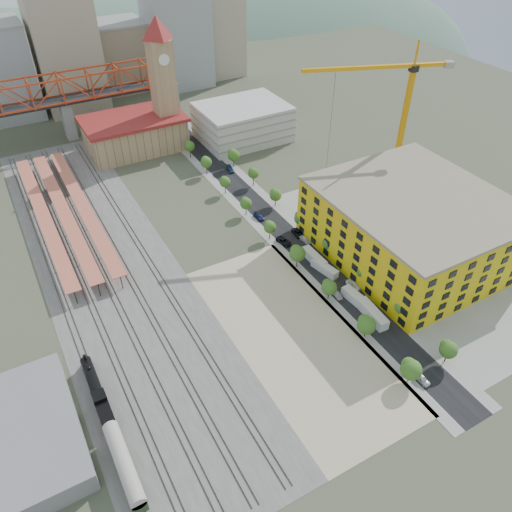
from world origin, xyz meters
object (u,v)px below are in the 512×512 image
construction_building (412,226)px  site_trailer_d (314,258)px  car_0 (421,379)px  site_trailer_a (372,314)px  site_trailer_c (325,268)px  clock_tower (162,72)px  coach (125,466)px  locomotive (96,390)px  tower_crane (397,104)px  site_trailer_b (357,299)px

construction_building → site_trailer_d: size_ratio=5.36×
construction_building → car_0: construction_building is taller
site_trailer_a → site_trailer_c: (0.00, 20.38, -0.21)m
clock_tower → coach: bearing=-114.8°
construction_building → site_trailer_d: construction_building is taller
locomotive → car_0: size_ratio=4.73×
locomotive → tower_crane: (109.11, 36.38, 28.45)m
clock_tower → construction_building: size_ratio=1.03×
coach → site_trailer_c: coach is taller
clock_tower → tower_crane: size_ratio=1.06×
locomotive → site_trailer_b: 66.14m
site_trailer_a → site_trailer_c: size_ratio=1.18×
site_trailer_b → site_trailer_c: (0.00, 14.24, -0.11)m
clock_tower → site_trailer_b: size_ratio=5.53×
site_trailer_d → site_trailer_a: bearing=-90.5°
site_trailer_d → car_0: (-3.00, -45.84, -0.54)m
construction_building → site_trailer_c: (-26.00, 4.37, -8.24)m
construction_building → locomotive: 92.47m
clock_tower → tower_crane: (51.11, -69.17, 1.70)m
clock_tower → tower_crane: 86.02m
site_trailer_c → site_trailer_b: bearing=-101.6°
site_trailer_b → car_0: 26.68m
coach → site_trailer_d: bearing=27.9°
clock_tower → site_trailer_a: clock_tower is taller
construction_building → car_0: bearing=-128.6°
clock_tower → site_trailer_c: 99.83m
car_0 → site_trailer_d: bearing=84.2°
tower_crane → car_0: size_ratio=11.21×
site_trailer_c → construction_building: bearing=-21.1°
site_trailer_a → tower_crane: bearing=51.4°
locomotive → tower_crane: size_ratio=0.42×
locomotive → site_trailer_d: size_ratio=2.20×
locomotive → coach: bearing=-90.0°
clock_tower → car_0: bearing=-87.9°
site_trailer_c → car_0: (-3.00, -40.74, -0.42)m
car_0 → construction_building: bearing=49.4°
coach → site_trailer_c: (66.00, 29.78, -1.72)m
site_trailer_d → car_0: 45.94m
locomotive → site_trailer_b: bearing=-3.7°
site_trailer_b → site_trailer_c: 14.24m
coach → site_trailer_d: size_ratio=1.84×
clock_tower → car_0: size_ratio=11.83×
site_trailer_a → site_trailer_d: size_ratio=1.07×
site_trailer_c → locomotive: bearing=177.0°
coach → site_trailer_b: coach is taller
clock_tower → car_0: (5.00, -136.37, -27.95)m
tower_crane → site_trailer_b: (-43.11, -40.70, -29.11)m
site_trailer_c → tower_crane: bearing=20.0°
site_trailer_b → car_0: bearing=-102.4°
construction_building → coach: bearing=-164.6°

